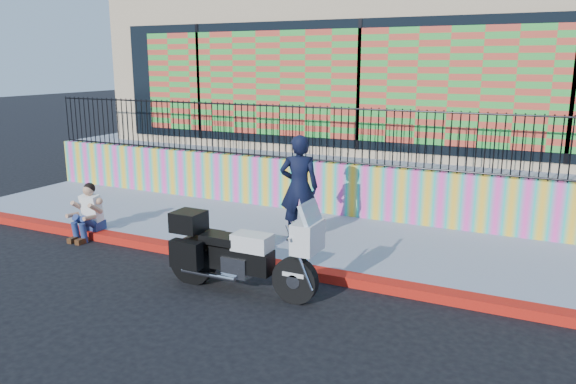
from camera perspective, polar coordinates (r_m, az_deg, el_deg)
The scene contains 10 objects.
ground at distance 9.35m, azimuth -1.66°, elevation -7.91°, with size 90.00×90.00×0.00m, color black.
red_curb at distance 9.33m, azimuth -1.66°, elevation -7.48°, with size 16.00×0.30×0.15m, color #AB0C0D.
sidewalk at distance 10.73m, azimuth 2.45°, elevation -4.69°, with size 16.00×3.00×0.15m, color #878EA2.
mural_wall at distance 12.00m, azimuth 5.55°, elevation 0.27°, with size 16.00×0.20×1.10m, color #FF43B3.
metal_fence at distance 11.80m, azimuth 5.67°, elevation 5.72°, with size 15.80×0.04×1.20m, color black, non-canonical shape.
elevated_platform at distance 16.80m, azimuth 11.71°, elevation 3.50°, with size 16.00×10.00×1.25m, color #878EA2.
storefront_building at distance 16.37m, azimuth 11.94°, elevation 12.47°, with size 14.00×8.06×4.00m.
police_motorcycle at distance 8.34m, azimuth -5.03°, elevation -6.00°, with size 2.43×0.80×1.51m.
police_officer at distance 10.25m, azimuth 1.13°, elevation 0.49°, with size 0.70×0.46×1.93m, color black.
seated_man at distance 11.45m, azimuth -19.81°, elevation -2.38°, with size 0.54×0.71×1.06m.
Camera 1 is at (4.08, -7.72, 3.36)m, focal length 35.00 mm.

